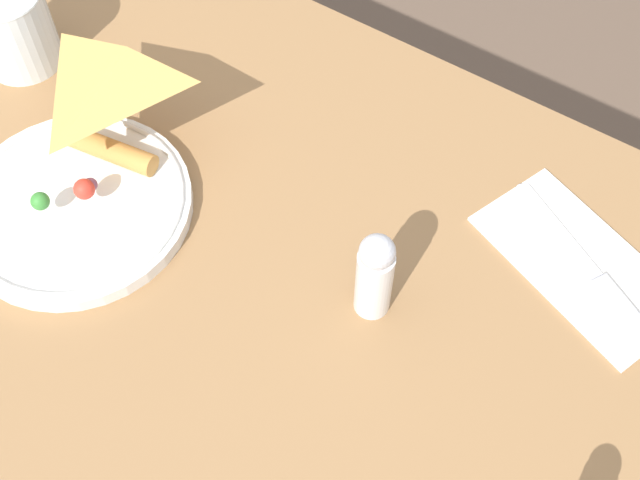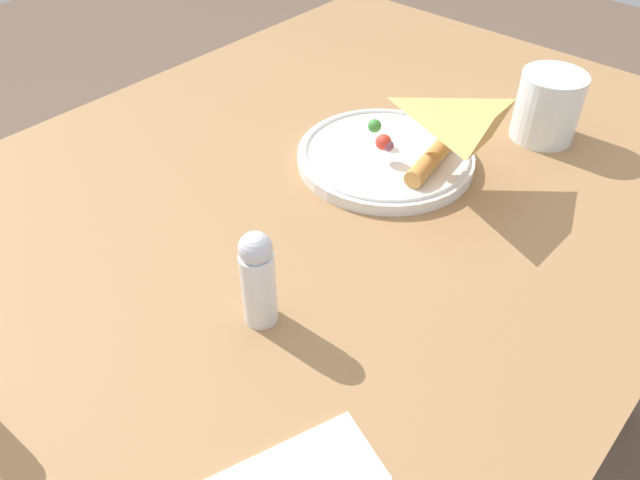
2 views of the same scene
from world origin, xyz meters
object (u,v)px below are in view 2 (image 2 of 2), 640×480
object	(u,v)px
milk_glass	(547,108)
salt_shaker	(258,278)
plate_pizza	(386,154)
dining_table	(335,237)

from	to	relation	value
milk_glass	salt_shaker	bearing A→B (deg)	174.38
plate_pizza	salt_shaker	world-z (taller)	salt_shaker
plate_pizza	milk_glass	distance (m)	0.24
dining_table	milk_glass	distance (m)	0.35
plate_pizza	milk_glass	size ratio (longest dim) A/B	2.48
dining_table	plate_pizza	world-z (taller)	plate_pizza
plate_pizza	milk_glass	bearing A→B (deg)	-31.78
plate_pizza	salt_shaker	size ratio (longest dim) A/B	2.16
dining_table	plate_pizza	bearing A→B (deg)	-17.66
plate_pizza	dining_table	bearing A→B (deg)	162.34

